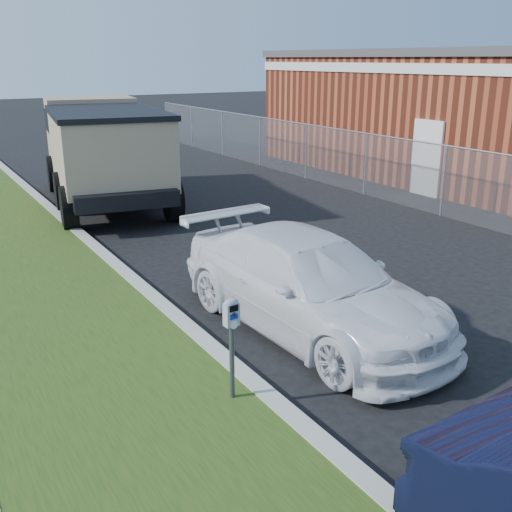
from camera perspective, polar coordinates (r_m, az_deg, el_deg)
ground at (r=9.55m, az=10.41°, el=-5.96°), size 120.00×120.00×0.00m
chainlink_fence at (r=18.13m, az=10.45°, el=9.71°), size 0.06×30.06×30.00m
brick_building at (r=23.05m, az=20.48°, el=12.82°), size 9.20×14.20×4.17m
parking_meter at (r=6.74m, az=-2.35°, el=-6.79°), size 0.18×0.13×1.24m
white_wagon at (r=8.90m, az=5.07°, el=-2.62°), size 2.35×5.01×1.41m
dump_truck at (r=17.41m, az=-14.44°, el=10.06°), size 3.76×7.37×2.76m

